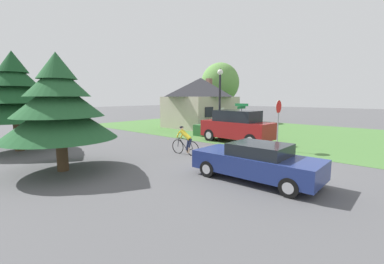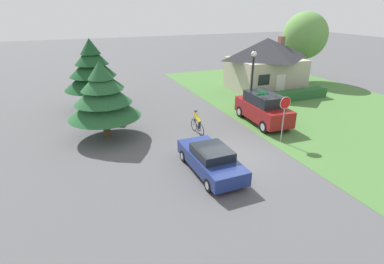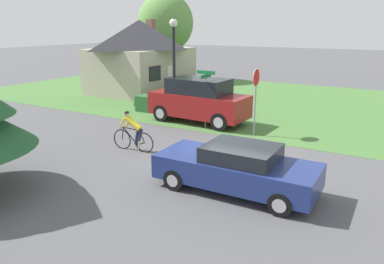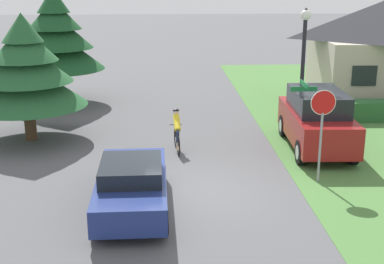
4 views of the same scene
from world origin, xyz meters
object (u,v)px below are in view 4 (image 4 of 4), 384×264
Objects in this scene: cottage_house at (384,48)px; stop_sign at (322,117)px; parked_suv_right at (317,120)px; conifer_tall_far at (56,38)px; cyclist at (177,132)px; conifer_tall_near at (26,71)px; street_lamp at (303,55)px; street_name_sign at (303,105)px; sedan_left_lane at (132,185)px.

cottage_house is 2.47× the size of stop_sign.
conifer_tall_far is (-10.36, 7.58, 2.05)m from parked_suv_right.
parked_suv_right is at bearing -94.31° from cyclist.
stop_sign is (-0.78, -3.11, 0.94)m from parked_suv_right.
conifer_tall_far is (-15.74, -0.03, 0.59)m from cottage_house.
cyclist is 6.01m from conifer_tall_near.
street_lamp is 1.88× the size of street_name_sign.
parked_suv_right is 1.70× the size of stop_sign.
conifer_tall_near reaches higher than stop_sign.
conifer_tall_near reaches higher than parked_suv_right.
street_lamp is at bearing -97.34° from stop_sign.
street_lamp is at bearing -2.81° from conifer_tall_near.
stop_sign reaches higher than parked_suv_right.
cottage_house is 1.28× the size of conifer_tall_far.
street_lamp reaches higher than conifer_tall_near.
street_name_sign reaches higher than sedan_left_lane.
sedan_left_lane is at bearing -131.70° from cottage_house.
stop_sign is 0.52× the size of conifer_tall_far.
conifer_tall_near is at bearing 31.97° from sedan_left_lane.
sedan_left_lane is 5.85m from stop_sign.
stop_sign is (4.15, -3.11, 1.29)m from cyclist.
conifer_tall_far reaches higher than sedan_left_lane.
street_name_sign is (4.19, -0.76, 1.09)m from cyclist.
cottage_house is at bearing 20.63° from conifer_tall_near.
sedan_left_lane is at bearing -57.26° from conifer_tall_near.
sedan_left_lane is 4.92m from cyclist.
cyclist is 4.93m from parked_suv_right.
cyclist is (-10.30, -7.61, -1.81)m from cottage_house.
street_lamp is at bearing 77.29° from street_name_sign.
stop_sign is at bearing -91.06° from street_name_sign.
cyclist is at bearing -17.16° from conifer_tall_near.
street_name_sign is (-6.11, -8.37, -0.72)m from cottage_house.
cyclist is 5.37m from street_lamp.
cyclist is 0.36× the size of street_lamp.
sedan_left_lane is at bearing 15.60° from stop_sign.
parked_suv_right is 1.29m from street_name_sign.
cyclist reaches higher than sedan_left_lane.
conifer_tall_near is at bearing -157.80° from cottage_house.
conifer_tall_far is (-9.63, 8.34, 1.31)m from street_name_sign.
cottage_house is 12.37m from stop_sign.
conifer_tall_near is at bearing 68.58° from cyclist.
parked_suv_right is (6.24, 4.73, 0.38)m from sedan_left_lane.
conifer_tall_far reaches higher than cottage_house.
cyclist is at bearing -141.98° from cottage_house.
cottage_house reaches higher than conifer_tall_near.
conifer_tall_far reaches higher than street_name_sign.
street_lamp is at bearing -79.89° from cyclist.
conifer_tall_near is 0.86× the size of conifer_tall_far.
street_name_sign is 12.80m from conifer_tall_far.
street_name_sign is (0.04, 2.35, -0.20)m from stop_sign.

